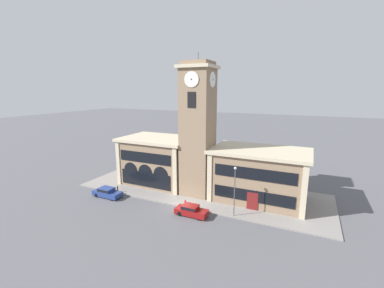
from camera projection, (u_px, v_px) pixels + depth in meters
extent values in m
plane|color=#56565B|center=(182.00, 207.00, 36.06)|extent=(300.00, 300.00, 0.00)
cube|color=gray|center=(201.00, 190.00, 42.01)|extent=(39.58, 13.46, 0.15)
cube|color=#897056|center=(198.00, 134.00, 38.94)|extent=(4.40, 4.40, 19.21)
cube|color=beige|center=(198.00, 67.00, 36.90)|extent=(5.10, 5.10, 0.45)
cube|color=#897056|center=(198.00, 63.00, 36.80)|extent=(4.05, 4.05, 0.60)
cylinder|color=#4C4C51|center=(198.00, 57.00, 36.61)|extent=(0.10, 0.10, 1.20)
cylinder|color=silver|center=(191.00, 79.00, 35.28)|extent=(2.17, 0.10, 2.17)
cylinder|color=black|center=(191.00, 79.00, 35.22)|extent=(0.17, 0.04, 0.17)
cylinder|color=silver|center=(213.00, 80.00, 36.35)|extent=(0.10, 2.17, 2.17)
cylinder|color=black|center=(213.00, 80.00, 36.32)|extent=(0.04, 0.17, 0.17)
cube|color=black|center=(192.00, 100.00, 35.87)|extent=(1.23, 0.10, 2.20)
cube|color=#897056|center=(159.00, 161.00, 45.26)|extent=(11.71, 8.16, 7.67)
cube|color=beige|center=(158.00, 139.00, 44.42)|extent=(12.41, 8.86, 0.45)
cube|color=beige|center=(118.00, 164.00, 43.86)|extent=(0.70, 0.16, 7.67)
cube|color=beige|center=(175.00, 172.00, 39.31)|extent=(0.70, 0.16, 7.67)
cube|color=black|center=(145.00, 158.00, 41.25)|extent=(9.60, 0.10, 1.69)
cube|color=black|center=(145.00, 179.00, 42.02)|extent=(9.37, 0.10, 2.45)
cylinder|color=black|center=(131.00, 170.00, 42.96)|extent=(2.58, 0.06, 2.58)
cylinder|color=black|center=(145.00, 172.00, 41.75)|extent=(2.58, 0.06, 2.58)
cylinder|color=black|center=(160.00, 175.00, 40.54)|extent=(2.58, 0.06, 2.58)
cube|color=#897056|center=(259.00, 176.00, 38.08)|extent=(13.29, 8.16, 7.27)
cube|color=beige|center=(260.00, 151.00, 37.27)|extent=(13.99, 8.86, 0.45)
cube|color=beige|center=(209.00, 179.00, 37.00)|extent=(0.70, 0.16, 7.27)
cube|color=beige|center=(304.00, 193.00, 31.80)|extent=(0.70, 0.16, 7.27)
cube|color=black|center=(254.00, 174.00, 34.09)|extent=(10.90, 0.10, 1.60)
cube|color=maroon|center=(252.00, 202.00, 34.89)|extent=(1.50, 0.12, 2.62)
cube|color=black|center=(253.00, 196.00, 34.74)|extent=(10.90, 0.10, 1.63)
cube|color=navy|center=(107.00, 193.00, 39.59)|extent=(4.59, 1.88, 0.74)
cube|color=navy|center=(106.00, 189.00, 39.54)|extent=(2.20, 1.70, 0.52)
cube|color=black|center=(106.00, 189.00, 39.54)|extent=(2.12, 1.73, 0.39)
cylinder|color=black|center=(118.00, 194.00, 39.79)|extent=(0.62, 0.22, 0.62)
cylinder|color=black|center=(111.00, 198.00, 38.31)|extent=(0.62, 0.22, 0.62)
cylinder|color=black|center=(104.00, 191.00, 40.96)|extent=(0.62, 0.22, 0.62)
cylinder|color=black|center=(97.00, 195.00, 39.49)|extent=(0.62, 0.22, 0.62)
cube|color=maroon|center=(191.00, 212.00, 33.67)|extent=(4.33, 1.72, 0.74)
cube|color=maroon|center=(190.00, 207.00, 33.61)|extent=(2.08, 1.55, 0.50)
cube|color=black|center=(190.00, 207.00, 33.61)|extent=(1.99, 1.59, 0.37)
cylinder|color=black|center=(203.00, 213.00, 33.83)|extent=(0.63, 0.22, 0.63)
cylinder|color=black|center=(198.00, 218.00, 32.50)|extent=(0.63, 0.22, 0.63)
cylinder|color=black|center=(185.00, 209.00, 34.94)|extent=(0.63, 0.22, 0.63)
cylinder|color=black|center=(180.00, 214.00, 33.61)|extent=(0.63, 0.22, 0.63)
cylinder|color=#4C4C51|center=(234.00, 193.00, 32.79)|extent=(0.12, 0.12, 6.27)
sphere|color=silver|center=(235.00, 168.00, 32.11)|extent=(0.36, 0.36, 0.36)
cylinder|color=black|center=(118.00, 190.00, 40.96)|extent=(0.18, 0.18, 0.90)
sphere|color=black|center=(117.00, 186.00, 40.85)|extent=(0.16, 0.16, 0.16)
cylinder|color=red|center=(185.00, 203.00, 36.30)|extent=(0.22, 0.22, 0.70)
sphere|color=red|center=(185.00, 200.00, 36.21)|extent=(0.19, 0.19, 0.19)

